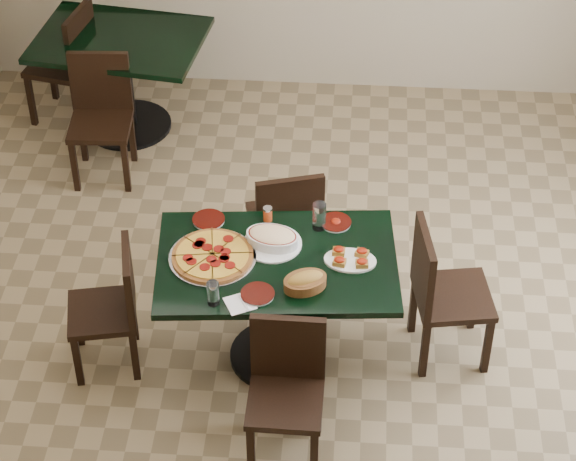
# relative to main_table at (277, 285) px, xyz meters

# --- Properties ---
(floor) EXTENTS (5.50, 5.50, 0.00)m
(floor) POSITION_rel_main_table_xyz_m (0.08, 0.17, -0.57)
(floor) COLOR olive
(floor) RESTS_ON ground
(room_shell) EXTENTS (5.50, 5.50, 5.50)m
(room_shell) POSITION_rel_main_table_xyz_m (1.10, 1.89, 0.60)
(room_shell) COLOR white
(room_shell) RESTS_ON floor
(main_table) EXTENTS (1.36, 0.94, 0.75)m
(main_table) POSITION_rel_main_table_xyz_m (0.00, 0.00, 0.00)
(main_table) COLOR black
(main_table) RESTS_ON floor
(back_table) EXTENTS (1.25, 0.98, 0.75)m
(back_table) POSITION_rel_main_table_xyz_m (-1.28, 2.23, -0.04)
(back_table) COLOR black
(back_table) RESTS_ON floor
(chair_far) EXTENTS (0.50, 0.50, 0.86)m
(chair_far) POSITION_rel_main_table_xyz_m (0.00, 0.66, -0.09)
(chair_far) COLOR black
(chair_far) RESTS_ON floor
(chair_near) EXTENTS (0.39, 0.39, 0.83)m
(chair_near) POSITION_rel_main_table_xyz_m (0.10, -0.61, -0.11)
(chair_near) COLOR black
(chair_near) RESTS_ON floor
(chair_right) EXTENTS (0.48, 0.48, 0.89)m
(chair_right) POSITION_rel_main_table_xyz_m (0.90, 0.11, -0.07)
(chair_right) COLOR black
(chair_right) RESTS_ON floor
(chair_left) EXTENTS (0.45, 0.45, 0.81)m
(chair_left) POSITION_rel_main_table_xyz_m (-0.90, -0.08, -0.12)
(chair_left) COLOR black
(chair_left) RESTS_ON floor
(back_chair_near) EXTENTS (0.43, 0.43, 0.87)m
(back_chair_near) POSITION_rel_main_table_xyz_m (-1.33, 1.72, -0.08)
(back_chair_near) COLOR black
(back_chair_near) RESTS_ON floor
(back_chair_left) EXTENTS (0.50, 0.50, 0.90)m
(back_chair_left) POSITION_rel_main_table_xyz_m (-1.68, 2.33, -0.06)
(back_chair_left) COLOR black
(back_chair_left) RESTS_ON floor
(pepperoni_pizza) EXTENTS (0.47, 0.47, 0.04)m
(pepperoni_pizza) POSITION_rel_main_table_xyz_m (-0.35, -0.01, 0.20)
(pepperoni_pizza) COLOR silver
(pepperoni_pizza) RESTS_ON main_table
(lasagna_casserole) EXTENTS (0.32, 0.32, 0.09)m
(lasagna_casserole) POSITION_rel_main_table_xyz_m (-0.03, 0.12, 0.23)
(lasagna_casserole) COLOR white
(lasagna_casserole) RESTS_ON main_table
(bread_basket) EXTENTS (0.28, 0.25, 0.10)m
(bread_basket) POSITION_rel_main_table_xyz_m (0.16, -0.20, 0.22)
(bread_basket) COLOR brown
(bread_basket) RESTS_ON main_table
(bruschetta_platter) EXTENTS (0.30, 0.22, 0.05)m
(bruschetta_platter) POSITION_rel_main_table_xyz_m (0.39, 0.02, 0.21)
(bruschetta_platter) COLOR white
(bruschetta_platter) RESTS_ON main_table
(side_plate_near) EXTENTS (0.18, 0.18, 0.02)m
(side_plate_near) POSITION_rel_main_table_xyz_m (-0.08, -0.28, 0.19)
(side_plate_near) COLOR white
(side_plate_near) RESTS_ON main_table
(side_plate_far_r) EXTENTS (0.17, 0.17, 0.03)m
(side_plate_far_r) POSITION_rel_main_table_xyz_m (0.30, 0.33, 0.19)
(side_plate_far_r) COLOR white
(side_plate_far_r) RESTS_ON main_table
(side_plate_far_l) EXTENTS (0.18, 0.18, 0.02)m
(side_plate_far_l) POSITION_rel_main_table_xyz_m (-0.41, 0.30, 0.19)
(side_plate_far_l) COLOR white
(side_plate_far_l) RESTS_ON main_table
(napkin_setting) EXTENTS (0.19, 0.19, 0.01)m
(napkin_setting) POSITION_rel_main_table_xyz_m (-0.16, -0.35, 0.18)
(napkin_setting) COLOR white
(napkin_setting) RESTS_ON main_table
(water_glass_a) EXTENTS (0.08, 0.08, 0.16)m
(water_glass_a) POSITION_rel_main_table_xyz_m (0.21, 0.29, 0.26)
(water_glass_a) COLOR white
(water_glass_a) RESTS_ON main_table
(water_glass_b) EXTENTS (0.06, 0.06, 0.14)m
(water_glass_b) POSITION_rel_main_table_xyz_m (-0.30, -0.36, 0.25)
(water_glass_b) COLOR white
(water_glass_b) RESTS_ON main_table
(pepper_shaker) EXTENTS (0.05, 0.05, 0.09)m
(pepper_shaker) POSITION_rel_main_table_xyz_m (-0.08, 0.33, 0.23)
(pepper_shaker) COLOR #BD4F14
(pepper_shaker) RESTS_ON main_table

